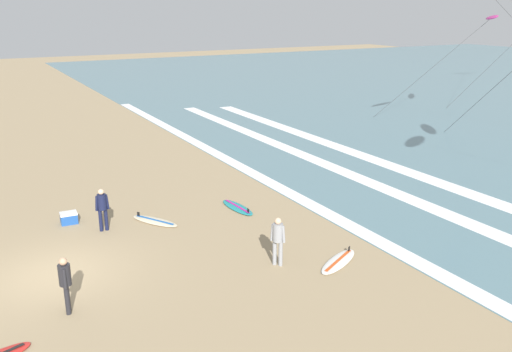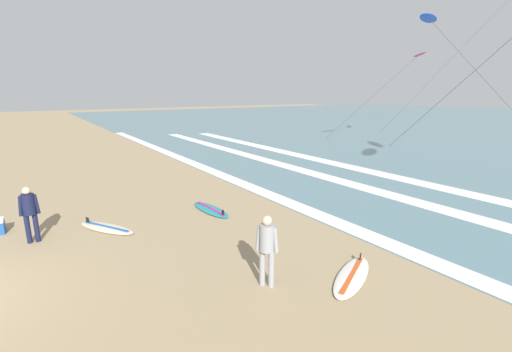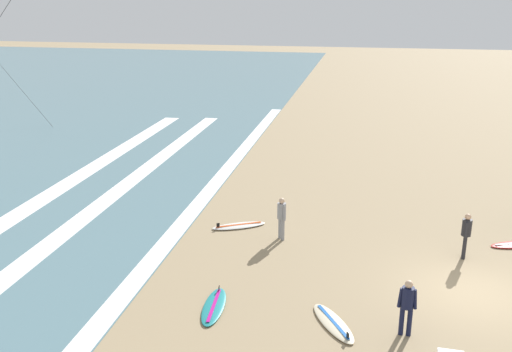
# 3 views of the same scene
# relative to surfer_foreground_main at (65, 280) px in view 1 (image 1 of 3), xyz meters

# --- Properties ---
(ground_plane) EXTENTS (160.00, 160.00, 0.00)m
(ground_plane) POSITION_rel_surfer_foreground_main_xyz_m (-2.44, 0.01, -0.96)
(ground_plane) COLOR #9E8763
(wave_foam_shoreline) EXTENTS (55.46, 0.71, 0.01)m
(wave_foam_shoreline) POSITION_rel_surfer_foreground_main_xyz_m (-3.66, 10.34, -0.94)
(wave_foam_shoreline) COLOR white
(wave_foam_shoreline) RESTS_ON ocean_surface
(wave_foam_mid_break) EXTENTS (47.15, 0.91, 0.01)m
(wave_foam_mid_break) POSITION_rel_surfer_foreground_main_xyz_m (-3.52, 14.41, -0.94)
(wave_foam_mid_break) COLOR white
(wave_foam_mid_break) RESTS_ON ocean_surface
(wave_foam_outer_break) EXTENTS (45.69, 1.03, 0.01)m
(wave_foam_outer_break) POSITION_rel_surfer_foreground_main_xyz_m (-3.26, 17.20, -0.94)
(wave_foam_outer_break) COLOR white
(wave_foam_outer_break) RESTS_ON ocean_surface
(surfer_foreground_main) EXTENTS (0.52, 0.32, 1.60)m
(surfer_foreground_main) POSITION_rel_surfer_foreground_main_xyz_m (0.00, 0.00, 0.00)
(surfer_foreground_main) COLOR #232328
(surfer_foreground_main) RESTS_ON ground
(surfer_right_near) EXTENTS (0.32, 0.51, 1.60)m
(surfer_right_near) POSITION_rel_surfer_foreground_main_xyz_m (-5.11, 2.20, 0.00)
(surfer_right_near) COLOR #141938
(surfer_right_near) RESTS_ON ground
(surfer_left_near) EXTENTS (0.45, 0.39, 1.60)m
(surfer_left_near) POSITION_rel_surfer_foreground_main_xyz_m (0.31, 6.32, 0.00)
(surfer_left_near) COLOR gray
(surfer_left_near) RESTS_ON ground
(surfboard_foreground_flat) EXTENTS (1.51, 2.14, 0.25)m
(surfboard_foreground_flat) POSITION_rel_surfer_foreground_main_xyz_m (1.13, 8.11, -0.91)
(surfboard_foreground_flat) COLOR silver
(surfboard_foreground_flat) RESTS_ON ground
(surfboard_right_spare) EXTENTS (2.11, 1.59, 0.25)m
(surfboard_right_spare) POSITION_rel_surfer_foreground_main_xyz_m (-4.99, 4.08, -0.91)
(surfboard_right_spare) COLOR beige
(surfboard_right_spare) RESTS_ON ground
(surfboard_near_water) EXTENTS (2.14, 0.75, 0.25)m
(surfboard_near_water) POSITION_rel_surfer_foreground_main_xyz_m (-4.78, 7.49, -0.91)
(surfboard_near_water) COLOR teal
(surfboard_near_water) RESTS_ON ground
(kite_magenta_mid_center) EXTENTS (5.62, 7.86, 7.37)m
(kite_magenta_mid_center) POSITION_rel_surfer_foreground_main_xyz_m (-12.68, 31.35, 6.16)
(kite_magenta_mid_center) COLOR #CC2384
(kite_magenta_mid_center) RESTS_ON ground
(cooler_box) EXTENTS (0.48, 0.63, 0.44)m
(cooler_box) POSITION_rel_surfer_foreground_main_xyz_m (-6.43, 1.21, -0.74)
(cooler_box) COLOR #1E4C9E
(cooler_box) RESTS_ON ground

